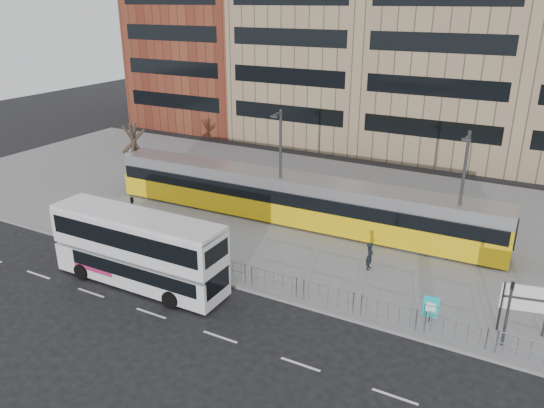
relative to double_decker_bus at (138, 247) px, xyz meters
The scene contains 16 objects.
ground 5.26m from the double_decker_bus, 24.60° to the left, with size 120.00×120.00×0.00m, color black.
plaza 14.81m from the double_decker_bus, 72.67° to the left, with size 64.00×24.00×0.15m, color slate.
kerb 5.25m from the double_decker_bus, 25.14° to the left, with size 64.00×0.25×0.17m, color gray.
building_row 38.30m from the double_decker_bus, 80.73° to the left, with size 70.40×18.40×31.20m.
pedestrian_barrier 6.94m from the double_decker_bus, 21.43° to the left, with size 32.07×0.07×1.10m.
road_markings 6.11m from the double_decker_bus, 20.43° to the right, with size 62.00×0.12×0.01m, color white.
double_decker_bus is the anchor object (origin of this frame).
tram 11.74m from the double_decker_bus, 72.43° to the left, with size 27.05×3.25×3.18m.
station_sign 18.69m from the double_decker_bus, 14.06° to the left, with size 2.06×0.53×2.41m.
ad_panel 14.83m from the double_decker_bus, 13.64° to the left, with size 0.71×0.14×1.34m.
pedestrian 12.49m from the double_decker_bus, 34.85° to the left, with size 0.58×0.38×1.58m, color black.
traffic_light_west 4.66m from the double_decker_bus, 135.12° to the left, with size 0.21×0.24×3.10m.
traffic_light_east 17.84m from the double_decker_bus, 10.30° to the left, with size 0.17×0.20×3.10m.
lamp_post_west 11.01m from the double_decker_bus, 74.67° to the left, with size 0.45×1.04×7.65m.
lamp_post_east 17.88m from the double_decker_bus, 38.00° to the left, with size 0.45×1.04×7.44m.
bare_tree 16.02m from the double_decker_bus, 132.50° to the left, with size 4.96×4.96×7.64m.
Camera 1 is at (13.61, -20.45, 14.17)m, focal length 35.00 mm.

